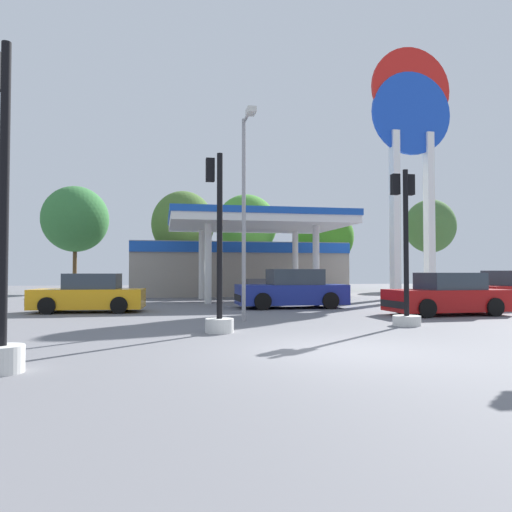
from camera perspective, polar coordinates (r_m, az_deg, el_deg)
The scene contains 15 objects.
ground_plane at distance 9.38m, azimuth 9.99°, elevation -10.86°, with size 90.00×90.00×0.00m, color slate.
gas_station at distance 30.40m, azimuth -2.15°, elevation -0.99°, with size 12.89×13.46×4.34m.
station_pole_sign at distance 28.73m, azimuth 17.72°, elevation 13.31°, with size 4.56×0.56×13.78m.
car_0 at distance 18.71m, azimuth -18.92°, elevation -4.30°, with size 4.03×2.02×1.40m.
car_1 at distance 19.78m, azimuth 4.19°, elevation -4.03°, with size 4.39×2.03×1.57m.
car_2 at distance 17.79m, azimuth 21.41°, elevation -4.36°, with size 4.05×1.93×1.43m.
traffic_signal_0 at distance 11.85m, azimuth -4.43°, elevation -2.81°, with size 0.69×0.70×4.36m.
traffic_signal_2 at distance 8.07m, azimuth -27.64°, elevation -1.57°, with size 0.64×0.67×4.89m.
traffic_signal_3 at distance 13.98m, azimuth 17.09°, elevation -1.43°, with size 0.75×0.75×4.28m.
tree_1 at distance 35.29m, azimuth -20.39°, elevation 4.06°, with size 4.42×4.42×7.25m.
tree_2 at distance 34.52m, azimuth -8.54°, elevation 3.69°, with size 4.37×4.37×7.09m.
tree_3 at distance 37.57m, azimuth -1.14°, elevation 3.61°, with size 4.72×4.72×7.39m.
tree_4 at distance 38.01m, azimuth 8.02°, elevation 2.23°, with size 4.48×4.48×6.39m.
tree_5 at distance 40.71m, azimuth 19.70°, elevation 3.29°, with size 3.94×3.94×7.13m.
corner_streetlamp at distance 14.46m, azimuth -1.29°, elevation 7.07°, with size 0.24×1.48×6.07m.
Camera 1 is at (-3.30, -8.65, 1.48)m, focal length 34.18 mm.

